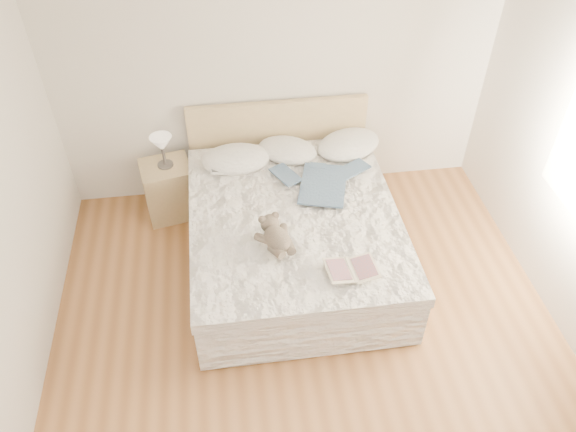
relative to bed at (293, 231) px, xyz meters
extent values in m
cube|color=brown|center=(0.00, -1.19, -0.31)|extent=(4.00, 4.50, 0.00)
cube|color=white|center=(0.00, -1.19, 2.39)|extent=(4.00, 4.50, 0.00)
cube|color=beige|center=(0.00, 1.06, 1.04)|extent=(4.00, 0.02, 2.70)
cube|color=tan|center=(0.00, -0.04, -0.21)|extent=(1.68, 2.08, 0.20)
cube|color=white|center=(0.00, -0.04, 0.04)|extent=(1.60, 2.00, 0.30)
cube|color=white|center=(0.00, -0.09, 0.23)|extent=(1.72, 2.05, 0.10)
cube|color=tan|center=(0.00, 1.00, 0.19)|extent=(1.70, 0.06, 1.00)
cube|color=tan|center=(-1.08, 0.75, -0.03)|extent=(0.52, 0.48, 0.56)
cylinder|color=#47423D|center=(-1.07, 0.76, 0.26)|extent=(0.14, 0.14, 0.02)
cylinder|color=#453E39|center=(-1.07, 0.76, 0.37)|extent=(0.03, 0.03, 0.20)
cone|color=#F6E7CF|center=(-1.07, 0.76, 0.50)|extent=(0.22, 0.22, 0.14)
ellipsoid|color=white|center=(-0.43, 0.66, 0.33)|extent=(0.63, 0.45, 0.19)
ellipsoid|color=silver|center=(0.06, 0.74, 0.33)|extent=(0.68, 0.61, 0.17)
ellipsoid|color=white|center=(0.64, 0.75, 0.33)|extent=(0.76, 0.67, 0.19)
cube|color=white|center=(-0.52, 0.57, 0.32)|extent=(0.34, 0.25, 0.02)
cube|color=beige|center=(0.32, -0.79, 0.32)|extent=(0.41, 0.30, 0.02)
camera|label=1|loc=(-0.52, -3.47, 3.38)|focal=35.00mm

